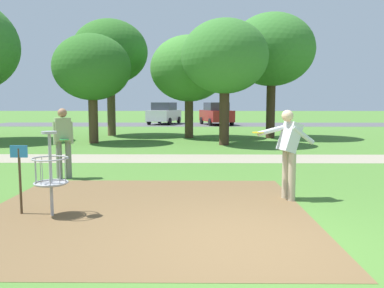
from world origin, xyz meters
name	(u,v)px	position (x,y,z in m)	size (l,w,h in m)	color
ground_plane	(249,245)	(0.00, 0.00, 0.00)	(160.00, 160.00, 0.00)	#47752D
dirt_tee_pad	(146,211)	(-1.55, 1.55, 0.00)	(5.46, 5.30, 0.01)	brown
disc_golf_basket	(47,170)	(-3.11, 1.31, 0.75)	(0.98, 0.58, 1.39)	#9E9EA3
player_foreground_watching	(289,148)	(1.06, 2.43, 0.99)	(1.17, 0.46, 1.71)	tan
player_throwing	(63,139)	(-3.91, 4.46, 0.97)	(0.49, 0.45, 1.71)	slate
frisbee_near_basket	(49,186)	(-3.95, 3.52, 0.01)	(0.26, 0.26, 0.02)	red
tree_near_left	(110,52)	(-5.41, 16.89, 4.58)	(4.11, 4.11, 6.35)	brown
tree_near_right	(225,57)	(0.53, 12.08, 3.77)	(3.72, 3.72, 5.38)	#422D1E
tree_mid_left	(189,69)	(-1.06, 15.55, 3.56)	(3.98, 3.98, 5.27)	#4C3823
tree_mid_center	(272,50)	(3.17, 15.45, 4.49)	(4.33, 4.33, 6.36)	#422D1E
tree_far_left	(92,68)	(-5.36, 12.81, 3.39)	(3.47, 3.47, 4.89)	#4C3823
parking_lot_strip	(204,124)	(0.00, 28.02, 0.00)	(36.00, 6.00, 0.01)	#4C4C51
parked_car_leftmost	(164,113)	(-3.40, 28.53, 0.92)	(2.78, 4.51, 1.84)	silver
parked_car_center_left	(216,114)	(0.97, 27.51, 0.92)	(2.78, 4.52, 1.84)	maroon
gravel_path	(217,158)	(0.00, 7.91, 0.00)	(40.00, 2.00, 0.00)	gray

